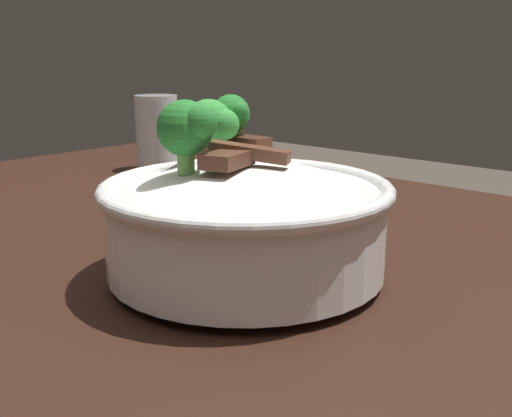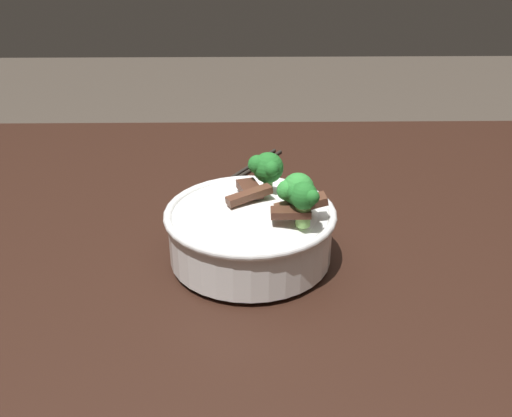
# 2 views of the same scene
# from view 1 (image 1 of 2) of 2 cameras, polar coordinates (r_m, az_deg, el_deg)

# --- Properties ---
(rice_bowl) EXTENTS (0.24, 0.24, 0.15)m
(rice_bowl) POSITION_cam_1_polar(r_m,az_deg,el_deg) (0.51, -1.11, -0.29)
(rice_bowl) COLOR white
(rice_bowl) RESTS_ON dining_table
(drinking_glass) EXTENTS (0.07, 0.07, 0.12)m
(drinking_glass) POSITION_cam_1_polar(r_m,az_deg,el_deg) (1.00, -9.24, 6.60)
(drinking_glass) COLOR white
(drinking_glass) RESTS_ON dining_table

